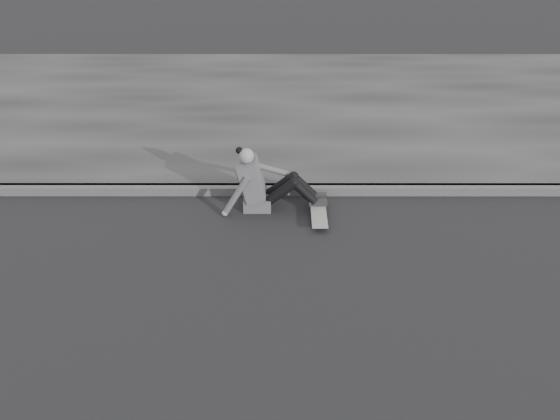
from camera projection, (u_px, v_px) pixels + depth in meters
The scene contains 5 objects.
ground at pixel (379, 317), 6.43m from camera, with size 80.00×80.00×0.00m, color black.
curb at pixel (354, 190), 8.61m from camera, with size 24.00×0.16×0.12m, color #4D4D4D.
sidewalk at pixel (337, 108), 11.19m from camera, with size 24.00×6.00×0.12m, color #333333.
skateboard at pixel (319, 212), 8.07m from camera, with size 0.20×0.78×0.09m.
seated_woman at pixel (262, 184), 8.13m from camera, with size 1.38×0.46×0.88m.
Camera 1 is at (-1.02, -4.94, 4.27)m, focal length 40.00 mm.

